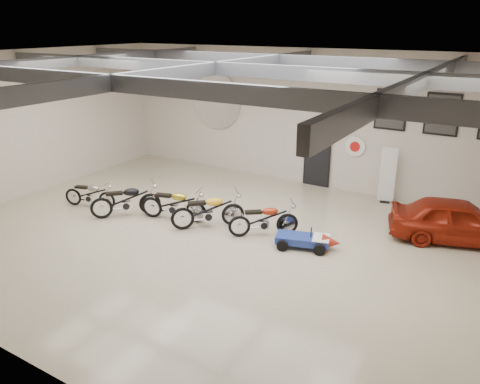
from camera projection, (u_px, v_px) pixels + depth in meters
The scene contains 18 objects.
floor at pixel (218, 241), 13.26m from camera, with size 16.00×12.00×0.01m, color #B6A88B.
ceiling at pixel (215, 58), 11.56m from camera, with size 16.00×12.00×0.01m, color gray.
back_wall at pixel (307, 119), 17.24m from camera, with size 16.00×0.02×5.00m, color beige.
left_wall at pixel (26, 124), 16.30m from camera, with size 0.02×12.00×5.00m, color beige.
ceiling_beams at pixel (215, 68), 11.64m from camera, with size 15.80×11.80×0.32m, color #595B60, non-canonical shape.
door at pixel (317, 159), 17.44m from camera, with size 0.92×0.08×2.10m, color black.
logo_plaque at pixel (216, 102), 19.04m from camera, with size 2.30×0.06×1.16m, color silver, non-canonical shape.
poster_left at pixel (391, 110), 15.54m from camera, with size 1.05×0.08×1.35m, color black, non-canonical shape.
poster_mid at pixel (442, 114), 14.76m from camera, with size 1.05×0.08×1.35m, color black, non-canonical shape.
oil_sign at pixel (355, 147), 16.54m from camera, with size 0.72×0.10×0.72m, color white, non-canonical shape.
banner_stand at pixel (388, 176), 15.78m from camera, with size 0.52×0.21×1.92m, color white, non-canonical shape.
motorcycle_silver at pixel (89, 194), 15.54m from camera, with size 1.82×0.56×0.95m, color silver, non-canonical shape.
motorcycle_black at pixel (126, 200), 14.77m from camera, with size 2.14×0.66×1.12m, color silver, non-canonical shape.
motorcycle_gold at pixel (173, 203), 14.50m from camera, with size 2.11×0.65×1.10m, color silver, non-canonical shape.
motorcycle_yellow at pixel (208, 210), 13.94m from camera, with size 2.17×0.67×1.13m, color silver, non-canonical shape.
motorcycle_red at pixel (264, 219), 13.42m from camera, with size 2.00×0.62×1.04m, color silver, non-canonical shape.
go_kart at pixel (308, 237), 12.72m from camera, with size 1.77×0.80×0.64m, color navy, non-canonical shape.
vintage_car at pixel (458, 221), 13.04m from camera, with size 3.66×1.48×1.25m, color maroon.
Camera 1 is at (6.74, -9.94, 5.81)m, focal length 35.00 mm.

